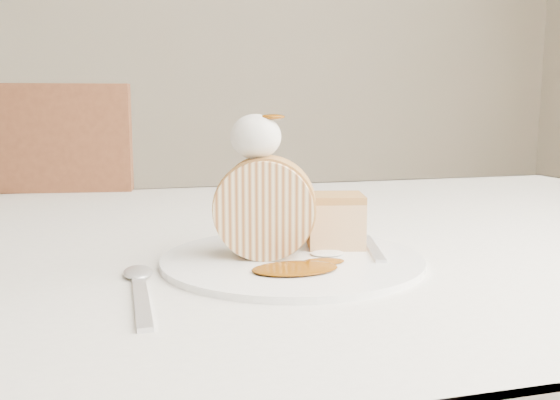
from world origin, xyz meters
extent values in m
cube|color=silver|center=(0.00, 3.00, 1.40)|extent=(5.00, 0.10, 2.80)
cube|color=silver|center=(0.00, 0.20, 0.73)|extent=(1.40, 0.90, 0.04)
cube|color=silver|center=(0.00, 0.65, 0.61)|extent=(1.40, 0.01, 0.28)
cylinder|color=brown|center=(0.62, 0.57, 0.35)|extent=(0.06, 0.06, 0.71)
cube|color=brown|center=(-0.37, 0.87, 0.46)|extent=(0.51, 0.51, 0.04)
cube|color=brown|center=(-0.40, 0.67, 0.71)|extent=(0.45, 0.11, 0.47)
cylinder|color=brown|center=(-0.16, 1.03, 0.22)|extent=(0.04, 0.04, 0.43)
cylinder|color=white|center=(-0.05, 0.06, 0.75)|extent=(0.32, 0.32, 0.01)
cylinder|color=beige|center=(-0.07, 0.07, 0.81)|extent=(0.11, 0.08, 0.10)
cube|color=#A97740|center=(0.01, 0.09, 0.78)|extent=(0.07, 0.07, 0.05)
ellipsoid|color=silver|center=(-0.08, 0.08, 0.88)|extent=(0.05, 0.05, 0.04)
ellipsoid|color=#6A3504|center=(-0.06, 0.07, 0.90)|extent=(0.03, 0.02, 0.01)
cube|color=silver|center=(0.04, 0.07, 0.76)|extent=(0.06, 0.16, 0.00)
cube|color=silver|center=(-0.20, -0.03, 0.75)|extent=(0.03, 0.16, 0.00)
camera|label=1|loc=(-0.22, -0.53, 0.91)|focal=40.00mm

